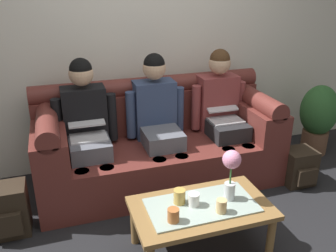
{
  "coord_description": "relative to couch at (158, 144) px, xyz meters",
  "views": [
    {
      "loc": [
        -0.87,
        -1.83,
        1.86
      ],
      "look_at": [
        0.01,
        0.88,
        0.67
      ],
      "focal_mm": 38.82,
      "sensor_mm": 36.0,
      "label": 1
    }
  ],
  "objects": [
    {
      "name": "cup_far_left",
      "position": [
        0.09,
        -1.19,
        0.07
      ],
      "size": [
        0.07,
        0.07,
        0.09
      ],
      "primitive_type": "cylinder",
      "color": "#DBB77A",
      "rests_on": "coffee_table"
    },
    {
      "name": "back_wall_patterned",
      "position": [
        0.0,
        0.53,
        1.08
      ],
      "size": [
        6.0,
        0.12,
        2.9
      ],
      "primitive_type": "cube",
      "color": "silver",
      "rests_on": "ground_plane"
    },
    {
      "name": "potted_plant",
      "position": [
        1.83,
        0.02,
        0.06
      ],
      "size": [
        0.4,
        0.4,
        0.78
      ],
      "color": "brown",
      "rests_on": "ground_plane"
    },
    {
      "name": "person_middle",
      "position": [
        0.0,
        -0.0,
        0.29
      ],
      "size": [
        0.56,
        0.67,
        1.22
      ],
      "color": "#595B66",
      "rests_on": "ground_plane"
    },
    {
      "name": "coffee_table",
      "position": [
        0.0,
        -1.07,
        -0.03
      ],
      "size": [
        0.96,
        0.55,
        0.4
      ],
      "color": "olive",
      "rests_on": "ground_plane"
    },
    {
      "name": "person_left",
      "position": [
        -0.65,
        -0.0,
        0.29
      ],
      "size": [
        0.56,
        0.67,
        1.22
      ],
      "color": "#595B66",
      "rests_on": "ground_plane"
    },
    {
      "name": "couch",
      "position": [
        0.0,
        0.0,
        0.0
      ],
      "size": [
        2.22,
        0.88,
        0.96
      ],
      "color": "maroon",
      "rests_on": "ground_plane"
    },
    {
      "name": "backpack_left",
      "position": [
        -1.33,
        -0.44,
        -0.17
      ],
      "size": [
        0.31,
        0.29,
        0.4
      ],
      "color": "#2D2319",
      "rests_on": "ground_plane"
    },
    {
      "name": "cup_far_center",
      "position": [
        -0.14,
        -1.0,
        0.08
      ],
      "size": [
        0.08,
        0.08,
        0.11
      ],
      "primitive_type": "cylinder",
      "color": "gold",
      "rests_on": "coffee_table"
    },
    {
      "name": "backpack_right",
      "position": [
        1.25,
        -0.49,
        -0.2
      ],
      "size": [
        0.29,
        0.29,
        0.35
      ],
      "color": "#2D2319",
      "rests_on": "ground_plane"
    },
    {
      "name": "flower_vase",
      "position": [
        0.21,
        -1.06,
        0.27
      ],
      "size": [
        0.13,
        0.13,
        0.38
      ],
      "color": "silver",
      "rests_on": "coffee_table"
    },
    {
      "name": "person_right",
      "position": [
        0.65,
        -0.0,
        0.29
      ],
      "size": [
        0.56,
        0.67,
        1.22
      ],
      "color": "#232326",
      "rests_on": "ground_plane"
    },
    {
      "name": "cup_near_right",
      "position": [
        -0.06,
        -1.06,
        0.07
      ],
      "size": [
        0.08,
        0.08,
        0.09
      ],
      "primitive_type": "cylinder",
      "color": "white",
      "rests_on": "coffee_table"
    },
    {
      "name": "cup_near_left",
      "position": [
        -0.24,
        -1.18,
        0.07
      ],
      "size": [
        0.08,
        0.08,
        0.09
      ],
      "primitive_type": "cylinder",
      "color": "#B26633",
      "rests_on": "coffee_table"
    }
  ]
}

